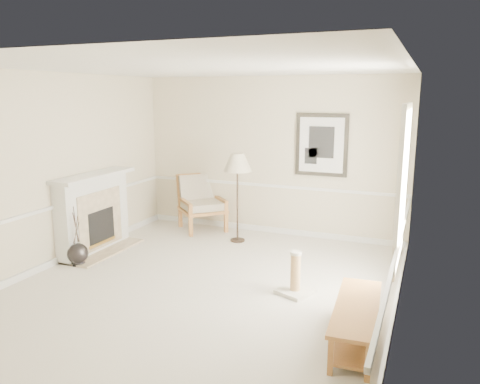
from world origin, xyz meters
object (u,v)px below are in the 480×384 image
floor_vase (78,254)px  bench (356,318)px  scratching_post (295,280)px  armchair (200,200)px  floor_lamp (237,165)px

floor_vase → bench: (4.30, -0.72, 0.11)m
bench → scratching_post: bearing=133.9°
floor_vase → bench: size_ratio=0.62×
floor_vase → scratching_post: bearing=4.1°
armchair → bench: 4.78m
armchair → scratching_post: size_ratio=2.00×
bench → scratching_post: size_ratio=2.58×
scratching_post → floor_lamp: bearing=131.2°
armchair → bench: armchair is taller
scratching_post → armchair: bearing=138.1°
armchair → scratching_post: (2.56, -2.30, -0.38)m
bench → floor_lamp: bearing=132.1°
armchair → bench: size_ratio=0.77×
floor_lamp → scratching_post: (1.57, -1.79, -1.19)m
floor_vase → bench: bearing=-9.5°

